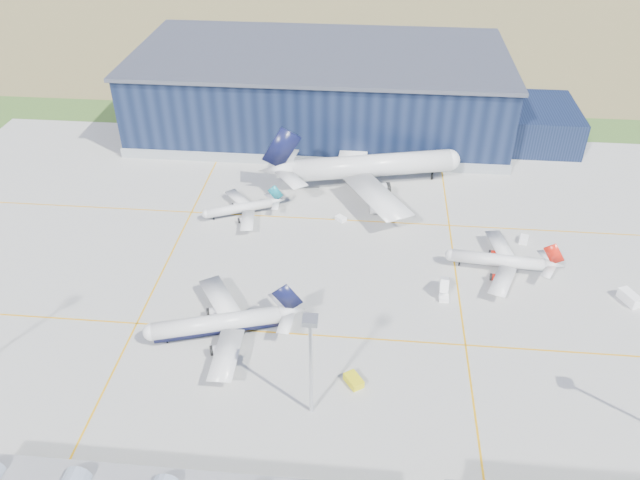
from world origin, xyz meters
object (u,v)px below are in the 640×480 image
Objects in this scene: hangar at (329,94)px; light_mast_center at (311,351)px; gse_tug_a at (354,381)px; gse_cart_a at (524,239)px; airliner_regional at (239,204)px; gse_van_b at (629,298)px; airliner_widebody at (372,155)px; gse_cart_b at (341,219)px; airliner_navy at (216,316)px; airliner_red at (499,255)px; airstair at (444,288)px; gse_tug_c at (366,171)px.

light_mast_center is at bearing -86.70° from hangar.
gse_cart_a is at bearing 17.05° from gse_tug_a.
gse_van_b is (94.08, -27.18, -2.55)m from airliner_regional.
airliner_widebody reaches higher than gse_cart_b.
gse_tug_a is (28.94, -10.58, -4.72)m from airliner_navy.
airliner_navy is (-21.52, 18.00, -9.88)m from light_mast_center.
airliner_widebody reaches higher than airliner_red.
hangar is 94.92m from airstair.
airliner_navy is 46.86m from airliner_regional.
hangar is 30.51× the size of airstair.
gse_van_b is (74.97, -87.40, -10.40)m from hangar.
gse_tug_a is 1.42× the size of gse_cart_b.
hangar is 118.78m from gse_tug_a.
gse_van_b is at bearing -52.57° from airliner_widebody.
hangar reaches higher than airliner_navy.
light_mast_center is 17.98m from gse_tug_a.
gse_cart_a is (39.77, -25.67, -8.98)m from airliner_widebody.
gse_cart_a is at bearing -54.98° from gse_cart_b.
hangar is 2.45× the size of airliner_widebody.
gse_cart_b is at bearing 132.80° from gse_van_b.
airliner_widebody is at bearing 164.38° from gse_cart_a.
airliner_red reaches higher than gse_cart_a.
gse_cart_b is at bearing 156.69° from airliner_regional.
gse_van_b is 1.70× the size of gse_tug_c.
gse_cart_a is at bearing -118.74° from airliner_red.
gse_cart_a is 0.65× the size of airstair.
gse_van_b is at bearing 5.44° from airstair.
gse_cart_b is at bearing 61.63° from gse_tug_a.
hangar is 46.52× the size of gse_tug_c.
gse_tug_c is (33.18, 27.42, -3.08)m from airliner_regional.
hangar reaches higher than airliner_red.
airliner_navy is 8.53× the size of gse_tug_a.
gse_cart_a reaches higher than gse_cart_b.
gse_cart_a is at bearing 50.80° from light_mast_center.
airliner_regional is 59.74m from airstair.
gse_tug_c is at bearing 29.56° from gse_cart_b.
airliner_regional is 4.36× the size of gse_van_b.
gse_cart_b is at bearing -169.33° from gse_cart_a.
light_mast_center is at bearing -169.69° from gse_tug_a.
light_mast_center is 4.84× the size of airstair.
gse_cart_a is (8.72, 12.77, -3.86)m from airliner_red.
airliner_widebody is 76.40m from gse_van_b.
gse_tug_a is 1.28× the size of gse_cart_a.
airstair is (26.45, 36.62, -13.91)m from light_mast_center.
light_mast_center is 70.70m from airliner_regional.
airliner_regional is at bearing -107.60° from hangar.
airliner_regional reaches higher than gse_cart_a.
airstair is (17.83, -48.38, -8.14)m from airliner_widebody.
hangar is 6.29× the size of airliner_regional.
airstair is (19.02, 29.20, 0.69)m from gse_tug_a.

